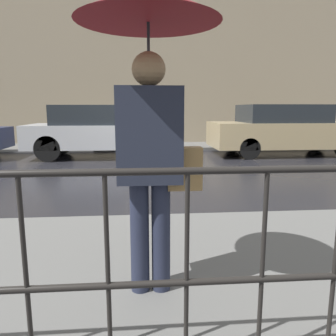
# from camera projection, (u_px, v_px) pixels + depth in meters

# --- Properties ---
(ground_plane) EXTENTS (80.00, 80.00, 0.00)m
(ground_plane) POSITION_uv_depth(u_px,v_px,m) (150.00, 170.00, 7.70)
(ground_plane) COLOR black
(sidewalk_near) EXTENTS (28.00, 2.75, 0.10)m
(sidewalk_near) POSITION_uv_depth(u_px,v_px,m) (168.00, 270.00, 2.83)
(sidewalk_near) COLOR #60605E
(sidewalk_near) RESTS_ON ground_plane
(sidewalk_far) EXTENTS (28.00, 2.02, 0.10)m
(sidewalk_far) POSITION_uv_depth(u_px,v_px,m) (146.00, 146.00, 12.20)
(sidewalk_far) COLOR #60605E
(sidewalk_far) RESTS_ON ground_plane
(lane_marking) EXTENTS (25.20, 0.12, 0.01)m
(lane_marking) POSITION_uv_depth(u_px,v_px,m) (150.00, 170.00, 7.70)
(lane_marking) COLOR gold
(lane_marking) RESTS_ON ground_plane
(building_storefront) EXTENTS (28.00, 0.30, 6.64)m
(building_storefront) POSITION_uv_depth(u_px,v_px,m) (145.00, 60.00, 12.75)
(building_storefront) COLOR gray
(building_storefront) RESTS_ON ground_plane
(railing_foreground) EXTENTS (12.00, 0.04, 1.05)m
(railing_foreground) POSITION_uv_depth(u_px,v_px,m) (187.00, 245.00, 1.60)
(railing_foreground) COLOR black
(railing_foreground) RESTS_ON sidewalk_near
(pedestrian) EXTENTS (0.95, 0.95, 2.09)m
(pedestrian) POSITION_uv_depth(u_px,v_px,m) (150.00, 67.00, 2.16)
(pedestrian) COLOR #23283D
(pedestrian) RESTS_ON sidewalk_near
(car_silver) EXTENTS (3.93, 1.84, 1.53)m
(car_silver) POSITION_uv_depth(u_px,v_px,m) (95.00, 131.00, 9.73)
(car_silver) COLOR #B2B5BA
(car_silver) RESTS_ON ground_plane
(car_tan) EXTENTS (4.71, 1.89, 1.55)m
(car_tan) POSITION_uv_depth(u_px,v_px,m) (285.00, 130.00, 10.22)
(car_tan) COLOR tan
(car_tan) RESTS_ON ground_plane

